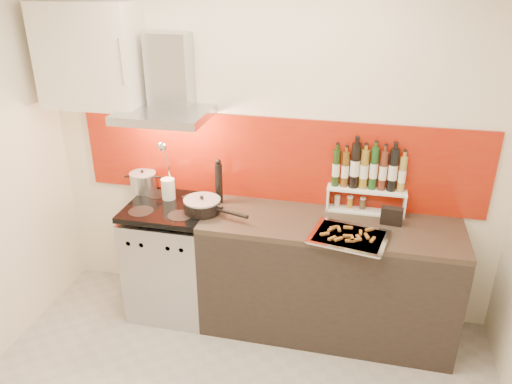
% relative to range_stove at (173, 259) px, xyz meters
% --- Properties ---
extents(back_wall, '(3.40, 0.02, 2.60)m').
position_rel_range_stove_xyz_m(back_wall, '(0.70, 0.30, 0.86)').
color(back_wall, silver).
rests_on(back_wall, ground).
extents(backsplash, '(3.00, 0.02, 0.64)m').
position_rel_range_stove_xyz_m(backsplash, '(0.75, 0.29, 0.78)').
color(backsplash, '#962408').
rests_on(backsplash, back_wall).
extents(range_stove, '(0.60, 0.60, 0.91)m').
position_rel_range_stove_xyz_m(range_stove, '(0.00, 0.00, 0.00)').
color(range_stove, '#B7B7BA').
rests_on(range_stove, ground).
extents(counter, '(1.80, 0.60, 0.90)m').
position_rel_range_stove_xyz_m(counter, '(1.20, 0.00, 0.01)').
color(counter, black).
rests_on(counter, ground).
extents(range_hood, '(0.62, 0.50, 0.61)m').
position_rel_range_stove_xyz_m(range_hood, '(0.00, 0.14, 1.30)').
color(range_hood, '#B7B7BA').
rests_on(range_hood, back_wall).
extents(upper_cabinet, '(0.70, 0.35, 0.72)m').
position_rel_range_stove_xyz_m(upper_cabinet, '(-0.55, 0.13, 1.51)').
color(upper_cabinet, white).
rests_on(upper_cabinet, back_wall).
extents(stock_pot, '(0.20, 0.20, 0.18)m').
position_rel_range_stove_xyz_m(stock_pot, '(-0.28, 0.19, 0.54)').
color(stock_pot, '#B7B7BA').
rests_on(stock_pot, range_stove).
extents(saute_pan, '(0.50, 0.27, 0.12)m').
position_rel_range_stove_xyz_m(saute_pan, '(0.29, -0.04, 0.52)').
color(saute_pan, black).
rests_on(saute_pan, range_stove).
extents(utensil_jar, '(0.10, 0.15, 0.49)m').
position_rel_range_stove_xyz_m(utensil_jar, '(-0.03, 0.09, 0.60)').
color(utensil_jar, silver).
rests_on(utensil_jar, range_stove).
extents(pepper_mill, '(0.05, 0.05, 0.35)m').
position_rel_range_stove_xyz_m(pepper_mill, '(0.35, 0.15, 0.63)').
color(pepper_mill, black).
rests_on(pepper_mill, counter).
extents(step_shelf, '(0.56, 0.15, 0.51)m').
position_rel_range_stove_xyz_m(step_shelf, '(1.42, 0.24, 0.71)').
color(step_shelf, white).
rests_on(step_shelf, counter).
extents(caddy_box, '(0.15, 0.08, 0.13)m').
position_rel_range_stove_xyz_m(caddy_box, '(1.60, 0.08, 0.52)').
color(caddy_box, black).
rests_on(caddy_box, counter).
extents(baking_tray, '(0.55, 0.46, 0.03)m').
position_rel_range_stove_xyz_m(baking_tray, '(1.33, -0.19, 0.47)').
color(baking_tray, silver).
rests_on(baking_tray, counter).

